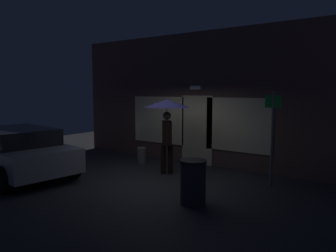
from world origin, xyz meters
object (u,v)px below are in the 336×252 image
Objects in this scene: street_sign_post at (272,133)px; trash_bin at (193,182)px; person_with_umbrella at (167,113)px; parked_car at (17,151)px; sidewalk_bollard at (142,155)px.

street_sign_post is 2.59m from trash_bin.
parked_car is (-3.30, -2.53, -1.04)m from person_with_umbrella.
parked_car reaches higher than trash_bin.
trash_bin is (1.87, -1.71, -1.26)m from person_with_umbrella.
trash_bin is (5.17, 0.82, -0.22)m from parked_car.
street_sign_post reaches higher than trash_bin.
trash_bin reaches higher than sidewalk_bollard.
trash_bin is at bearing -112.07° from street_sign_post.
person_with_umbrella is 4.29m from parked_car.
person_with_umbrella is 2.87m from street_sign_post.
sidewalk_bollard is (-1.42, 0.58, -1.47)m from person_with_umbrella.
person_with_umbrella is 2.83m from trash_bin.
sidewalk_bollard is (1.88, 3.11, -0.43)m from parked_car.
person_with_umbrella is at bearing -22.41° from sidewalk_bollard.
parked_car is 8.01× the size of sidewalk_bollard.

